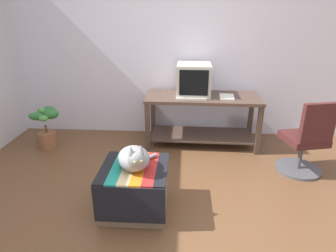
% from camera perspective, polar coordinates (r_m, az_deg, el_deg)
% --- Properties ---
extents(ground_plane, '(14.00, 14.00, 0.00)m').
position_cam_1_polar(ground_plane, '(2.82, -0.91, -16.95)').
color(ground_plane, brown).
extents(back_wall, '(8.00, 0.10, 2.60)m').
position_cam_1_polar(back_wall, '(4.28, 1.09, 15.40)').
color(back_wall, silver).
rests_on(back_wall, ground_plane).
extents(desk, '(1.54, 0.68, 0.70)m').
position_cam_1_polar(desk, '(4.02, 6.78, 2.89)').
color(desk, '#4C382D').
rests_on(desk, ground_plane).
extents(tv_monitor, '(0.46, 0.51, 0.42)m').
position_cam_1_polar(tv_monitor, '(3.96, 5.10, 9.07)').
color(tv_monitor, '#BCB7A8').
rests_on(tv_monitor, desk).
extents(keyboard, '(0.40, 0.16, 0.02)m').
position_cam_1_polar(keyboard, '(3.81, 4.59, 5.57)').
color(keyboard, beige).
rests_on(keyboard, desk).
extents(book, '(0.21, 0.27, 0.02)m').
position_cam_1_polar(book, '(3.93, 11.54, 5.69)').
color(book, white).
rests_on(book, desk).
extents(ottoman_with_blanket, '(0.61, 0.62, 0.45)m').
position_cam_1_polar(ottoman_with_blanket, '(2.78, -6.50, -12.12)').
color(ottoman_with_blanket, '#7A664C').
rests_on(ottoman_with_blanket, ground_plane).
extents(cat, '(0.38, 0.45, 0.28)m').
position_cam_1_polar(cat, '(2.58, -6.65, -6.33)').
color(cat, gray).
rests_on(cat, ottoman_with_blanket).
extents(potted_plant, '(0.39, 0.31, 0.56)m').
position_cam_1_polar(potted_plant, '(4.27, -22.82, -0.21)').
color(potted_plant, brown).
rests_on(potted_plant, ground_plane).
extents(office_chair, '(0.52, 0.52, 0.89)m').
position_cam_1_polar(office_chair, '(3.62, 25.60, -2.96)').
color(office_chair, '#4C4C51').
rests_on(office_chair, ground_plane).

